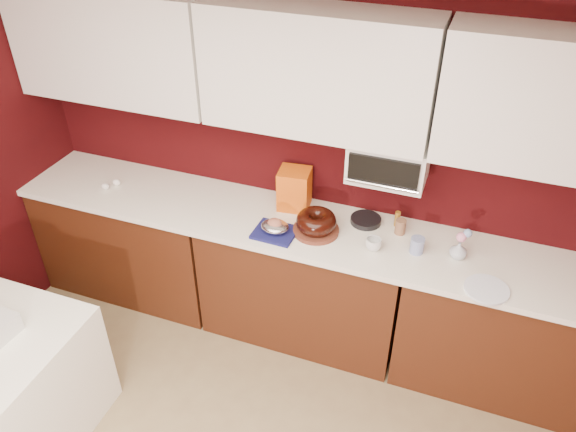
# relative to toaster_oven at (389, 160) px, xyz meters

# --- Properties ---
(ceiling) EXTENTS (4.00, 4.50, 0.02)m
(ceiling) POSITION_rel_toaster_oven_xyz_m (-0.45, -2.10, 1.12)
(ceiling) COLOR white
(ceiling) RESTS_ON wall_back
(wall_back) EXTENTS (4.00, 0.02, 2.50)m
(wall_back) POSITION_rel_toaster_oven_xyz_m (-0.45, 0.15, -0.12)
(wall_back) COLOR #350708
(wall_back) RESTS_ON floor
(base_cabinet_left) EXTENTS (1.31, 0.58, 0.86)m
(base_cabinet_left) POSITION_rel_toaster_oven_xyz_m (-1.78, -0.17, -0.95)
(base_cabinet_left) COLOR #431D0D
(base_cabinet_left) RESTS_ON floor
(base_cabinet_center) EXTENTS (1.31, 0.58, 0.86)m
(base_cabinet_center) POSITION_rel_toaster_oven_xyz_m (-0.45, -0.17, -0.95)
(base_cabinet_center) COLOR #431D0D
(base_cabinet_center) RESTS_ON floor
(base_cabinet_right) EXTENTS (1.31, 0.58, 0.86)m
(base_cabinet_right) POSITION_rel_toaster_oven_xyz_m (0.88, -0.17, -0.95)
(base_cabinet_right) COLOR #431D0D
(base_cabinet_right) RESTS_ON floor
(countertop) EXTENTS (4.00, 0.62, 0.04)m
(countertop) POSITION_rel_toaster_oven_xyz_m (-0.45, -0.17, -0.49)
(countertop) COLOR white
(countertop) RESTS_ON base_cabinet_center
(upper_cabinet_left) EXTENTS (1.31, 0.33, 0.70)m
(upper_cabinet_left) POSITION_rel_toaster_oven_xyz_m (-1.78, -0.02, 0.48)
(upper_cabinet_left) COLOR white
(upper_cabinet_left) RESTS_ON wall_back
(upper_cabinet_center) EXTENTS (1.31, 0.33, 0.70)m
(upper_cabinet_center) POSITION_rel_toaster_oven_xyz_m (-0.45, -0.02, 0.48)
(upper_cabinet_center) COLOR white
(upper_cabinet_center) RESTS_ON wall_back
(toaster_oven) EXTENTS (0.45, 0.30, 0.25)m
(toaster_oven) POSITION_rel_toaster_oven_xyz_m (0.00, 0.00, 0.00)
(toaster_oven) COLOR white
(toaster_oven) RESTS_ON upper_cabinet_center
(toaster_oven_door) EXTENTS (0.40, 0.02, 0.18)m
(toaster_oven_door) POSITION_rel_toaster_oven_xyz_m (0.00, -0.16, 0.00)
(toaster_oven_door) COLOR black
(toaster_oven_door) RESTS_ON toaster_oven
(toaster_oven_handle) EXTENTS (0.42, 0.02, 0.02)m
(toaster_oven_handle) POSITION_rel_toaster_oven_xyz_m (0.00, -0.18, -0.07)
(toaster_oven_handle) COLOR silver
(toaster_oven_handle) RESTS_ON toaster_oven
(cake_base) EXTENTS (0.36, 0.36, 0.03)m
(cake_base) POSITION_rel_toaster_oven_xyz_m (-0.37, -0.21, -0.46)
(cake_base) COLOR brown
(cake_base) RESTS_ON countertop
(bundt_cake) EXTENTS (0.31, 0.31, 0.10)m
(bundt_cake) POSITION_rel_toaster_oven_xyz_m (-0.37, -0.21, -0.39)
(bundt_cake) COLOR black
(bundt_cake) RESTS_ON cake_base
(navy_towel) EXTENTS (0.26, 0.22, 0.02)m
(navy_towel) POSITION_rel_toaster_oven_xyz_m (-0.60, -0.31, -0.47)
(navy_towel) COLOR #151752
(navy_towel) RESTS_ON countertop
(foil_ham_nest) EXTENTS (0.18, 0.15, 0.06)m
(foil_ham_nest) POSITION_rel_toaster_oven_xyz_m (-0.60, -0.31, -0.42)
(foil_ham_nest) COLOR silver
(foil_ham_nest) RESTS_ON navy_towel
(roasted_ham) EXTENTS (0.11, 0.10, 0.06)m
(roasted_ham) POSITION_rel_toaster_oven_xyz_m (-0.60, -0.31, -0.40)
(roasted_ham) COLOR #AF6650
(roasted_ham) RESTS_ON foil_ham_nest
(pandoro_box) EXTENTS (0.22, 0.20, 0.27)m
(pandoro_box) POSITION_rel_toaster_oven_xyz_m (-0.59, 0.01, -0.34)
(pandoro_box) COLOR red
(pandoro_box) RESTS_ON countertop
(dark_pan) EXTENTS (0.24, 0.24, 0.03)m
(dark_pan) POSITION_rel_toaster_oven_xyz_m (-0.10, 0.00, -0.46)
(dark_pan) COLOR black
(dark_pan) RESTS_ON countertop
(coffee_mug) EXTENTS (0.09, 0.09, 0.09)m
(coffee_mug) POSITION_rel_toaster_oven_xyz_m (0.01, -0.25, -0.43)
(coffee_mug) COLOR silver
(coffee_mug) RESTS_ON countertop
(blue_jar) EXTENTS (0.09, 0.09, 0.10)m
(blue_jar) POSITION_rel_toaster_oven_xyz_m (0.25, -0.19, -0.43)
(blue_jar) COLOR navy
(blue_jar) RESTS_ON countertop
(flower_vase) EXTENTS (0.10, 0.10, 0.12)m
(flower_vase) POSITION_rel_toaster_oven_xyz_m (0.48, -0.16, -0.41)
(flower_vase) COLOR #B1BCC9
(flower_vase) RESTS_ON countertop
(flower_pink) EXTENTS (0.06, 0.06, 0.06)m
(flower_pink) POSITION_rel_toaster_oven_xyz_m (0.48, -0.16, -0.33)
(flower_pink) COLOR pink
(flower_pink) RESTS_ON flower_vase
(flower_blue) EXTENTS (0.05, 0.05, 0.05)m
(flower_blue) POSITION_rel_toaster_oven_xyz_m (0.51, -0.14, -0.30)
(flower_blue) COLOR #82A2D1
(flower_blue) RESTS_ON flower_vase
(china_plate) EXTENTS (0.30, 0.30, 0.01)m
(china_plate) POSITION_rel_toaster_oven_xyz_m (0.67, -0.39, -0.47)
(china_plate) COLOR white
(china_plate) RESTS_ON countertop
(amber_bottle) EXTENTS (0.04, 0.04, 0.10)m
(amber_bottle) POSITION_rel_toaster_oven_xyz_m (0.09, 0.04, -0.42)
(amber_bottle) COLOR #97631B
(amber_bottle) RESTS_ON countertop
(paper_cup) EXTENTS (0.08, 0.08, 0.10)m
(paper_cup) POSITION_rel_toaster_oven_xyz_m (0.12, -0.04, -0.43)
(paper_cup) COLOR brown
(paper_cup) RESTS_ON countertop
(egg_left) EXTENTS (0.07, 0.05, 0.05)m
(egg_left) POSITION_rel_toaster_oven_xyz_m (-1.89, -0.24, -0.45)
(egg_left) COLOR silver
(egg_left) RESTS_ON countertop
(egg_right) EXTENTS (0.07, 0.05, 0.05)m
(egg_right) POSITION_rel_toaster_oven_xyz_m (-1.84, -0.17, -0.45)
(egg_right) COLOR white
(egg_right) RESTS_ON countertop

